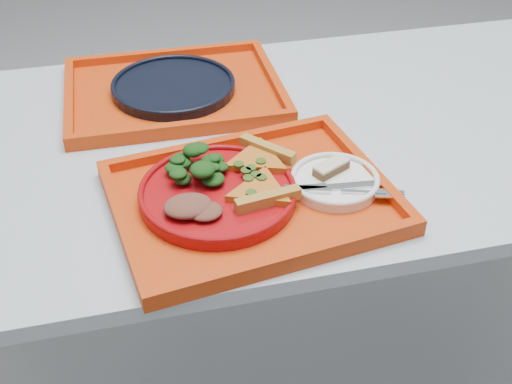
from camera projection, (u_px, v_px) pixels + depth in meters
ground at (311, 363)px, 1.73m from camera, size 10.00×10.00×0.00m
table at (328, 156)px, 1.32m from camera, size 1.60×0.80×0.75m
tray_main at (252, 201)px, 1.07m from camera, size 0.49×0.41×0.01m
tray_far at (174, 93)px, 1.37m from camera, size 0.45×0.36×0.01m
dinner_plate at (218, 195)px, 1.06m from camera, size 0.26×0.26×0.02m
side_plate at (335, 183)px, 1.09m from camera, size 0.15×0.15×0.01m
navy_plate at (174, 87)px, 1.36m from camera, size 0.26×0.26×0.02m
pizza_slice_a at (261, 188)px, 1.04m from camera, size 0.12×0.14×0.02m
pizza_slice_b at (257, 157)px, 1.11m from camera, size 0.17×0.17×0.02m
salad_heap at (197, 162)px, 1.08m from camera, size 0.10×0.08×0.05m
meat_portion at (188, 206)px, 1.00m from camera, size 0.08×0.06×0.02m
dessert_bar at (331, 167)px, 1.10m from camera, size 0.07×0.05×0.02m
knife at (335, 186)px, 1.07m from camera, size 0.19×0.03×0.01m
fork at (340, 191)px, 1.06m from camera, size 0.18×0.08×0.01m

